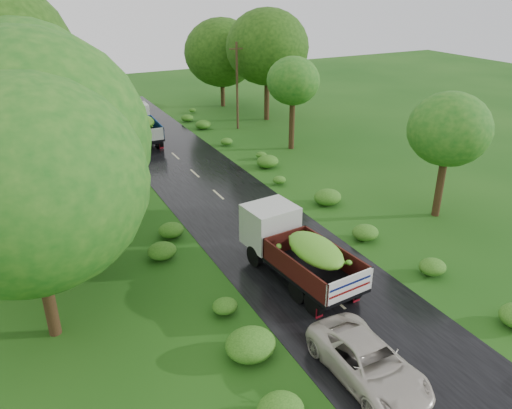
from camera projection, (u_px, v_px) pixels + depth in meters
ground at (401, 360)px, 17.08m from camera, size 120.00×120.00×0.00m
road at (320, 286)px, 21.13m from camera, size 6.50×80.00×0.02m
road_lines at (307, 275)px, 21.94m from camera, size 0.12×69.60×0.00m
truck_near at (295, 246)px, 21.23m from camera, size 2.82×6.48×2.65m
truck_far at (140, 123)px, 39.45m from camera, size 2.43×6.17×2.55m
car at (368, 362)px, 16.03m from camera, size 2.17×4.65×1.29m
utility_pole at (237, 85)px, 41.68m from camera, size 1.26×0.21×7.21m
trees_left at (5, 79)px, 27.46m from camera, size 6.70×34.30×9.93m
trees_right at (269, 62)px, 41.36m from camera, size 5.65×32.23×8.16m
shrubs at (232, 202)px, 28.29m from camera, size 11.90×44.00×0.70m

